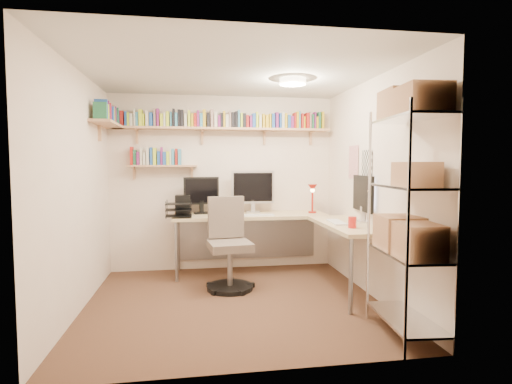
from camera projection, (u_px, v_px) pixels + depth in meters
ground at (234, 302)px, 4.41m from camera, size 3.20×3.20×0.00m
room_shell at (234, 162)px, 4.30m from camera, size 3.24×3.04×2.52m
wall_shelves at (194, 127)px, 5.48m from camera, size 3.12×1.09×0.80m
corner_desk at (265, 217)px, 5.33m from camera, size 2.54×2.10×1.43m
office_chair at (229, 250)px, 4.89m from camera, size 0.59×0.60×1.12m
wire_rack at (410, 183)px, 3.44m from camera, size 0.50×0.91×2.19m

